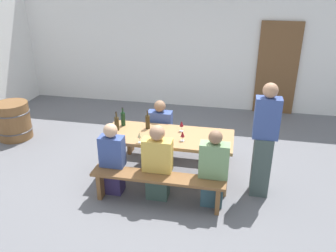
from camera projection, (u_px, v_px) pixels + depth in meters
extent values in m
plane|color=slate|center=(168.00, 177.00, 5.56)|extent=(24.00, 24.00, 0.00)
cube|color=white|center=(198.00, 40.00, 8.00)|extent=(14.00, 0.20, 3.20)
cube|color=brown|center=(277.00, 69.00, 7.75)|extent=(0.90, 0.06, 2.10)
cube|color=#9E7247|center=(168.00, 136.00, 5.27)|extent=(1.99, 0.81, 0.05)
cylinder|color=#9E7247|center=(105.00, 163.00, 5.28)|extent=(0.07, 0.07, 0.70)
cylinder|color=#9E7247|center=(225.00, 175.00, 4.94)|extent=(0.07, 0.07, 0.70)
cylinder|color=#9E7247|center=(120.00, 143.00, 5.90)|extent=(0.07, 0.07, 0.70)
cylinder|color=#9E7247|center=(228.00, 153.00, 5.56)|extent=(0.07, 0.07, 0.70)
cube|color=brown|center=(158.00, 177.00, 4.75)|extent=(1.89, 0.30, 0.04)
cube|color=brown|center=(102.00, 184.00, 5.00)|extent=(0.06, 0.24, 0.41)
cube|color=brown|center=(218.00, 198.00, 4.69)|extent=(0.06, 0.24, 0.41)
cube|color=brown|center=(176.00, 135.00, 6.02)|extent=(1.89, 0.30, 0.04)
cube|color=brown|center=(131.00, 142.00, 6.27)|extent=(0.06, 0.24, 0.41)
cube|color=brown|center=(224.00, 150.00, 5.95)|extent=(0.06, 0.24, 0.41)
cylinder|color=#332814|center=(148.00, 122.00, 5.44)|extent=(0.07, 0.07, 0.22)
cylinder|color=#332814|center=(147.00, 114.00, 5.38)|extent=(0.03, 0.03, 0.07)
cylinder|color=black|center=(147.00, 111.00, 5.36)|extent=(0.03, 0.03, 0.01)
cylinder|color=#332814|center=(117.00, 124.00, 5.38)|extent=(0.07, 0.07, 0.21)
cylinder|color=#332814|center=(116.00, 115.00, 5.32)|extent=(0.03, 0.03, 0.09)
cylinder|color=black|center=(116.00, 112.00, 5.30)|extent=(0.03, 0.03, 0.01)
cylinder|color=#143319|center=(123.00, 119.00, 5.55)|extent=(0.07, 0.07, 0.22)
cylinder|color=#143319|center=(123.00, 110.00, 5.49)|extent=(0.02, 0.02, 0.08)
cylinder|color=black|center=(122.00, 108.00, 5.47)|extent=(0.03, 0.03, 0.01)
cylinder|color=silver|center=(182.00, 141.00, 5.07)|extent=(0.06, 0.06, 0.01)
cylinder|color=silver|center=(182.00, 139.00, 5.05)|extent=(0.01, 0.01, 0.06)
cone|color=maroon|center=(183.00, 134.00, 5.02)|extent=(0.06, 0.06, 0.09)
cylinder|color=silver|center=(140.00, 143.00, 5.01)|extent=(0.06, 0.06, 0.01)
cylinder|color=silver|center=(140.00, 140.00, 4.99)|extent=(0.01, 0.01, 0.08)
cone|color=beige|center=(140.00, 135.00, 4.96)|extent=(0.07, 0.07, 0.09)
cylinder|color=silver|center=(214.00, 144.00, 4.95)|extent=(0.06, 0.06, 0.01)
cylinder|color=silver|center=(214.00, 142.00, 4.94)|extent=(0.01, 0.01, 0.08)
cone|color=beige|center=(214.00, 137.00, 4.90)|extent=(0.07, 0.07, 0.09)
cylinder|color=silver|center=(181.00, 131.00, 5.38)|extent=(0.06, 0.06, 0.01)
cylinder|color=silver|center=(181.00, 129.00, 5.36)|extent=(0.01, 0.01, 0.08)
cone|color=maroon|center=(182.00, 124.00, 5.33)|extent=(0.06, 0.06, 0.09)
cube|color=#312752|center=(114.00, 178.00, 5.10)|extent=(0.26, 0.24, 0.45)
cube|color=#384C8C|center=(112.00, 151.00, 4.92)|extent=(0.35, 0.20, 0.46)
sphere|color=tan|center=(110.00, 130.00, 4.78)|extent=(0.20, 0.20, 0.20)
cube|color=#374E45|center=(158.00, 183.00, 4.98)|extent=(0.31, 0.24, 0.45)
cube|color=gold|center=(157.00, 155.00, 4.79)|extent=(0.42, 0.20, 0.48)
sphere|color=#A87A5B|center=(157.00, 133.00, 4.65)|extent=(0.21, 0.21, 0.21)
cube|color=#365966|center=(212.00, 190.00, 4.83)|extent=(0.30, 0.24, 0.45)
cube|color=#729966|center=(214.00, 160.00, 4.64)|extent=(0.40, 0.20, 0.50)
sphere|color=#846047|center=(216.00, 137.00, 4.50)|extent=(0.19, 0.19, 0.19)
cube|color=#543A48|center=(160.00, 147.00, 6.01)|extent=(0.31, 0.24, 0.45)
cube|color=#384C8C|center=(160.00, 124.00, 5.83)|extent=(0.41, 0.20, 0.45)
sphere|color=#846047|center=(160.00, 106.00, 5.70)|extent=(0.20, 0.20, 0.20)
cube|color=#3F4E4B|center=(261.00, 166.00, 4.97)|extent=(0.26, 0.24, 0.92)
cube|color=#384C8C|center=(267.00, 118.00, 4.67)|extent=(0.35, 0.20, 0.59)
sphere|color=#A87A5B|center=(271.00, 90.00, 4.51)|extent=(0.21, 0.21, 0.21)
cylinder|color=brown|center=(13.00, 121.00, 6.75)|extent=(0.64, 0.64, 0.73)
torus|color=#4C4C51|center=(12.00, 112.00, 6.68)|extent=(0.67, 0.67, 0.02)
torus|color=#4C4C51|center=(15.00, 129.00, 6.83)|extent=(0.67, 0.67, 0.02)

